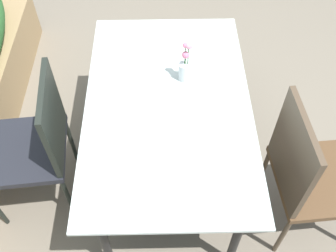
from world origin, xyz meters
TOP-DOWN VIEW (x-y plane):
  - ground_plane at (0.00, 0.00)m, footprint 12.00×12.00m
  - dining_table at (0.09, -0.01)m, footprint 1.52×0.94m
  - chair_far_side at (-0.02, 0.76)m, footprint 0.53×0.53m
  - chair_near_left at (-0.26, -0.77)m, footprint 0.52×0.52m
  - flower_vase at (0.29, -0.11)m, footprint 0.07×0.07m

SIDE VIEW (x-z plane):
  - ground_plane at x=0.00m, z-range 0.00..0.00m
  - chair_near_left at x=-0.26m, z-range 0.05..1.05m
  - chair_far_side at x=-0.02m, z-range 0.06..1.04m
  - dining_table at x=0.09m, z-range 0.31..1.04m
  - flower_vase at x=0.29m, z-range 0.69..0.97m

